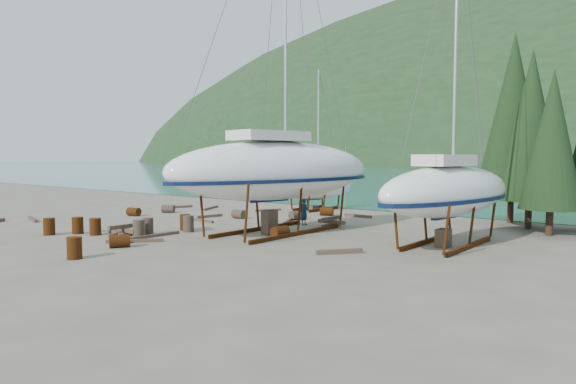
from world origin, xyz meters
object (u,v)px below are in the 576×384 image
Objects in this scene: worker at (304,212)px; small_sailboat_shore at (316,187)px; large_sailboat_near at (277,170)px; large_sailboat_far at (448,190)px.

small_sailboat_shore is at bearing 25.07° from worker.
large_sailboat_near is 12.10m from small_sailboat_shore.
worker is at bearing 112.96° from large_sailboat_near.
small_sailboat_shore is at bearing 155.27° from large_sailboat_far.
large_sailboat_near is 1.98× the size of small_sailboat_shore.
large_sailboat_near is 4.34m from worker.
large_sailboat_near reaches higher than small_sailboat_shore.
large_sailboat_far is 9.73× the size of worker.
large_sailboat_near is at bearing -173.59° from worker.
small_sailboat_shore is 6.62× the size of worker.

